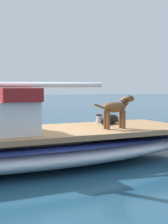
{
  "coord_description": "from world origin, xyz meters",
  "views": [
    {
      "loc": [
        -6.51,
        0.97,
        1.52
      ],
      "look_at": [
        0.0,
        -1.0,
        1.01
      ],
      "focal_mm": 53.79,
      "sensor_mm": 36.0,
      "label": 1
    }
  ],
  "objects": [
    {
      "name": "sailboat_main",
      "position": [
        0.0,
        0.0,
        0.34
      ],
      "size": [
        3.65,
        7.55,
        0.66
      ],
      "color": "white",
      "rests_on": "ground"
    },
    {
      "name": "deck_winch",
      "position": [
        1.0,
        -1.68,
        0.76
      ],
      "size": [
        0.16,
        0.16,
        0.21
      ],
      "color": "#B7B7BC",
      "rests_on": "sailboat_main"
    },
    {
      "name": "dog_brown",
      "position": [
        -0.14,
        -1.66,
        1.08
      ],
      "size": [
        0.28,
        0.94,
        0.7
      ],
      "color": "brown",
      "rests_on": "sailboat_main"
    },
    {
      "name": "ground_plane",
      "position": [
        0.0,
        0.0,
        0.0
      ],
      "size": [
        120.0,
        120.0,
        0.0
      ],
      "primitive_type": "plane",
      "color": "navy"
    },
    {
      "name": "dog_black",
      "position": [
        0.73,
        -1.86,
        0.77
      ],
      "size": [
        0.71,
        0.76,
        0.22
      ],
      "color": "black",
      "rests_on": "sailboat_main"
    }
  ]
}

